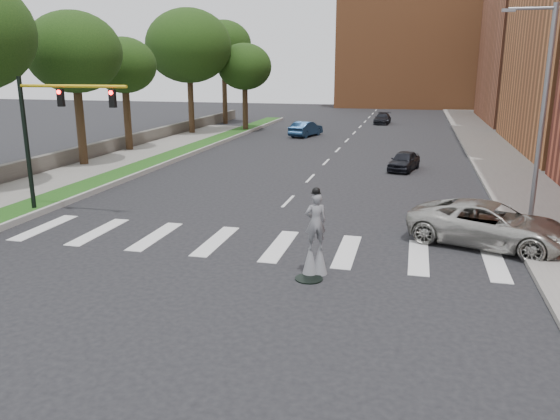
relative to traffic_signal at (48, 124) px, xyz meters
name	(u,v)px	position (x,y,z in m)	size (l,w,h in m)	color
ground_plane	(239,252)	(9.78, -3.00, -4.15)	(160.00, 160.00, 0.00)	black
grass_median	(177,154)	(-1.72, 17.00, -4.03)	(2.00, 60.00, 0.25)	#1A4714
median_curb	(189,155)	(-0.67, 17.00, -4.01)	(0.20, 60.00, 0.28)	#979792
sidewalk_left	(61,178)	(-4.72, 7.00, -4.06)	(4.00, 60.00, 0.18)	slate
sidewalk_right	(503,157)	(22.28, 22.00, -4.06)	(5.00, 90.00, 0.18)	slate
stone_wall	(124,143)	(-7.22, 19.00, -3.60)	(0.50, 56.00, 1.10)	#534F47
manhole	(309,279)	(12.78, -5.00, -4.13)	(0.90, 0.90, 0.04)	black
building_backdrop	(420,51)	(15.78, 75.00, 4.85)	(26.00, 14.00, 18.00)	#AB6236
streetlight	(541,111)	(20.68, 3.00, 0.75)	(2.05, 0.20, 9.00)	slate
traffic_signal	(48,124)	(0.00, 0.00, 0.00)	(5.30, 0.23, 6.20)	black
stilt_performer	(315,239)	(12.88, -4.50, -2.96)	(0.81, 0.70, 2.93)	#312113
suv_crossing	(490,225)	(18.78, 0.00, -3.32)	(2.75, 5.97, 1.66)	#A7A69E
car_near	(404,161)	(15.24, 15.09, -3.52)	(1.48, 3.69, 1.26)	black
car_mid	(306,129)	(5.52, 31.02, -3.42)	(1.55, 4.45, 1.47)	#142B49
car_far	(382,118)	(12.00, 44.85, -3.52)	(1.76, 4.33, 1.26)	black
tree_2	(74,53)	(-5.99, 11.36, 3.31)	(6.14, 6.14, 10.12)	#312113
tree_3	(124,66)	(-6.30, 18.16, 2.48)	(5.00, 5.00, 8.82)	#312113
tree_4	(189,46)	(-5.89, 29.99, 4.34)	(8.26, 8.26, 12.02)	#312113
tree_5	(223,45)	(-6.11, 40.61, 4.82)	(6.38, 6.38, 11.73)	#312113
tree_6	(245,67)	(-1.41, 33.58, 2.37)	(5.49, 5.49, 8.90)	#312113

